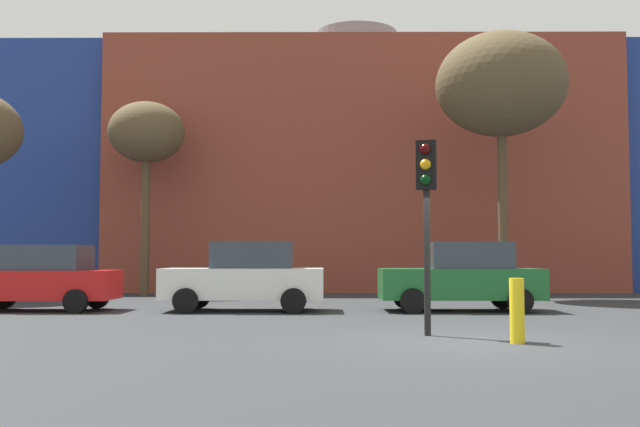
{
  "coord_description": "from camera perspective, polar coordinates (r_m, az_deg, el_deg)",
  "views": [
    {
      "loc": [
        -2.33,
        -12.31,
        1.41
      ],
      "look_at": [
        -2.44,
        7.69,
        2.63
      ],
      "focal_mm": 40.83,
      "sensor_mm": 36.0,
      "label": 1
    }
  ],
  "objects": [
    {
      "name": "parked_car_1",
      "position": [
        19.45,
        -5.81,
        -4.93
      ],
      "size": [
        4.23,
        2.08,
        1.83
      ],
      "rotation": [
        0.0,
        0.0,
        3.14
      ],
      "color": "white",
      "rests_on": "ground_plane"
    },
    {
      "name": "building_backdrop",
      "position": [
        35.85,
        2.91,
        2.78
      ],
      "size": [
        39.39,
        13.21,
        12.57
      ],
      "color": "brown",
      "rests_on": "ground_plane"
    },
    {
      "name": "parked_car_2",
      "position": [
        19.68,
        11.07,
        -4.88
      ],
      "size": [
        4.21,
        2.06,
        1.82
      ],
      "rotation": [
        0.0,
        0.0,
        3.14
      ],
      "color": "#1E662D",
      "rests_on": "ground_plane"
    },
    {
      "name": "traffic_light_island",
      "position": [
        13.42,
        8.33,
        1.72
      ],
      "size": [
        0.41,
        0.4,
        3.55
      ],
      "rotation": [
        0.0,
        0.0,
        -1.81
      ],
      "color": "black",
      "rests_on": "ground_plane"
    },
    {
      "name": "parked_car_0",
      "position": [
        20.75,
        -21.01,
        -4.75
      ],
      "size": [
        4.03,
        1.98,
        1.74
      ],
      "rotation": [
        0.0,
        0.0,
        3.14
      ],
      "color": "red",
      "rests_on": "ground_plane"
    },
    {
      "name": "ground_plane",
      "position": [
        12.61,
        11.12,
        -9.83
      ],
      "size": [
        200.0,
        200.0,
        0.0
      ],
      "primitive_type": "plane",
      "color": "#2D3033"
    },
    {
      "name": "bare_tree_0",
      "position": [
        28.28,
        -13.44,
        6.02
      ],
      "size": [
        2.86,
        2.86,
        7.28
      ],
      "color": "brown",
      "rests_on": "ground_plane"
    },
    {
      "name": "bollard_yellow_0",
      "position": [
        12.52,
        15.19,
        -7.36
      ],
      "size": [
        0.24,
        0.24,
        1.07
      ],
      "primitive_type": "cylinder",
      "color": "yellow",
      "rests_on": "ground_plane"
    },
    {
      "name": "bare_tree_1",
      "position": [
        26.26,
        14.0,
        9.72
      ],
      "size": [
        4.49,
        4.49,
        9.19
      ],
      "color": "brown",
      "rests_on": "ground_plane"
    }
  ]
}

